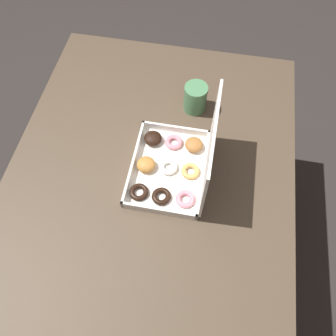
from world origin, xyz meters
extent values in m
plane|color=#2D2826|center=(0.00, 0.00, 0.00)|extent=(8.00, 8.00, 0.00)
cube|color=#4C3D2D|center=(0.00, 0.00, 0.73)|extent=(1.21, 0.95, 0.03)
cylinder|color=#4C3D2D|center=(-0.56, -0.43, 0.36)|extent=(0.06, 0.06, 0.72)
cylinder|color=#4C3D2D|center=(0.56, -0.43, 0.36)|extent=(0.06, 0.06, 0.72)
cylinder|color=#4C3D2D|center=(-0.56, 0.43, 0.36)|extent=(0.06, 0.06, 0.72)
cube|color=silver|center=(-0.01, 0.06, 0.75)|extent=(0.32, 0.24, 0.01)
cube|color=white|center=(-0.01, -0.06, 0.77)|extent=(0.32, 0.01, 0.03)
cube|color=white|center=(-0.01, 0.17, 0.77)|extent=(0.32, 0.01, 0.03)
cube|color=white|center=(-0.17, 0.06, 0.77)|extent=(0.01, 0.24, 0.03)
cube|color=white|center=(0.14, 0.06, 0.77)|extent=(0.01, 0.24, 0.03)
cube|color=white|center=(-0.01, 0.18, 0.91)|extent=(0.32, 0.01, 0.25)
ellipsoid|color=black|center=(-0.11, -0.01, 0.77)|extent=(0.06, 0.06, 0.03)
ellipsoid|color=#B77A38|center=(-0.01, -0.01, 0.77)|extent=(0.06, 0.06, 0.04)
torus|color=black|center=(0.09, -0.02, 0.76)|extent=(0.06, 0.06, 0.02)
torus|color=pink|center=(-0.12, 0.06, 0.76)|extent=(0.06, 0.06, 0.02)
torus|color=white|center=(-0.02, 0.06, 0.76)|extent=(0.06, 0.06, 0.02)
torus|color=black|center=(0.09, 0.06, 0.76)|extent=(0.06, 0.06, 0.02)
ellipsoid|color=#9E6633|center=(-0.11, 0.13, 0.77)|extent=(0.06, 0.06, 0.03)
torus|color=tan|center=(-0.01, 0.13, 0.76)|extent=(0.06, 0.06, 0.02)
torus|color=pink|center=(0.09, 0.13, 0.76)|extent=(0.06, 0.06, 0.02)
cylinder|color=#4C8456|center=(-0.29, 0.11, 0.80)|extent=(0.08, 0.08, 0.11)
cylinder|color=black|center=(-0.29, 0.11, 0.85)|extent=(0.07, 0.07, 0.01)
camera|label=1|loc=(0.50, 0.15, 1.71)|focal=35.00mm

